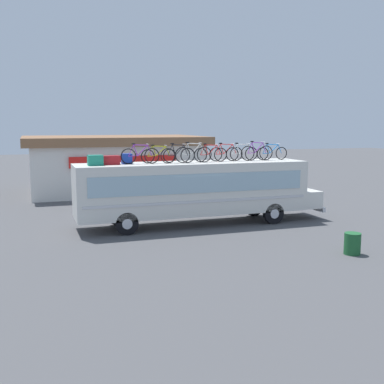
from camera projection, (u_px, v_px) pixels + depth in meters
name	position (u px, v px, depth m)	size (l,w,h in m)	color
ground_plane	(193.00, 225.00, 22.64)	(120.00, 120.00, 0.00)	#4C4C4F
bus	(197.00, 188.00, 22.45)	(12.22, 2.49, 3.00)	silver
luggage_bag_1	(95.00, 160.00, 20.50)	(0.65, 0.50, 0.46)	#1E7F66
luggage_bag_2	(111.00, 160.00, 20.92)	(0.75, 0.41, 0.40)	maroon
luggage_bag_3	(127.00, 159.00, 21.34)	(0.45, 0.40, 0.47)	#193899
rooftop_bicycle_1	(140.00, 155.00, 21.30)	(1.80, 0.44, 0.94)	black
rooftop_bicycle_2	(159.00, 155.00, 21.80)	(1.70, 0.44, 0.86)	black
rooftop_bicycle_3	(178.00, 155.00, 21.69)	(1.66, 0.44, 0.93)	black
rooftop_bicycle_4	(193.00, 154.00, 22.02)	(1.81, 0.44, 0.98)	black
rooftop_bicycle_5	(210.00, 154.00, 22.53)	(1.70, 0.44, 0.89)	black
rooftop_bicycle_6	(226.00, 153.00, 22.99)	(1.77, 0.44, 0.90)	black
rooftop_bicycle_7	(242.00, 153.00, 23.17)	(1.71, 0.44, 0.90)	black
rooftop_bicycle_8	(257.00, 152.00, 23.36)	(1.74, 0.44, 0.97)	black
rooftop_bicycle_9	(272.00, 153.00, 23.80)	(1.71, 0.44, 0.86)	black
roadside_building	(114.00, 163.00, 34.14)	(12.49, 8.42, 3.95)	silver
trash_bin	(352.00, 244.00, 17.41)	(0.60, 0.60, 0.80)	#1E592D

